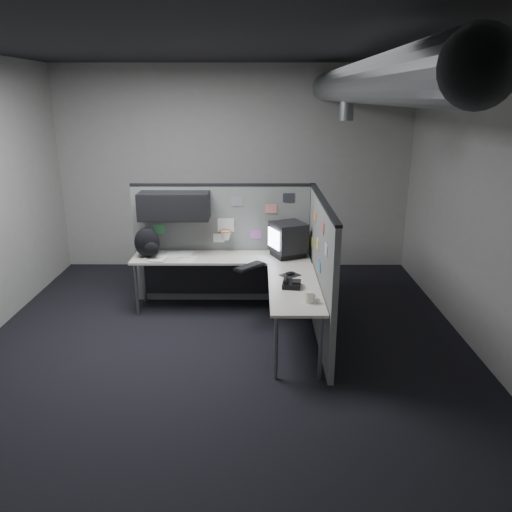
{
  "coord_description": "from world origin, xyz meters",
  "views": [
    {
      "loc": [
        0.39,
        -5.19,
        2.72
      ],
      "look_at": [
        0.36,
        0.35,
        0.94
      ],
      "focal_mm": 35.0,
      "sensor_mm": 36.0,
      "label": 1
    }
  ],
  "objects_px": {
    "backpack": "(148,243)",
    "monitor": "(288,239)",
    "desk": "(239,272)",
    "keyboard": "(250,267)",
    "phone": "(291,284)"
  },
  "relations": [
    {
      "from": "desk",
      "to": "phone",
      "type": "distance_m",
      "value": 1.01
    },
    {
      "from": "desk",
      "to": "monitor",
      "type": "xyz_separation_m",
      "value": [
        0.62,
        0.3,
        0.35
      ]
    },
    {
      "from": "desk",
      "to": "monitor",
      "type": "height_order",
      "value": "monitor"
    },
    {
      "from": "monitor",
      "to": "backpack",
      "type": "relative_size",
      "value": 1.31
    },
    {
      "from": "keyboard",
      "to": "backpack",
      "type": "xyz_separation_m",
      "value": [
        -1.32,
        0.41,
        0.18
      ]
    },
    {
      "from": "desk",
      "to": "keyboard",
      "type": "xyz_separation_m",
      "value": [
        0.13,
        -0.17,
        0.13
      ]
    },
    {
      "from": "backpack",
      "to": "monitor",
      "type": "bearing_deg",
      "value": -13.4
    },
    {
      "from": "desk",
      "to": "keyboard",
      "type": "height_order",
      "value": "keyboard"
    },
    {
      "from": "keyboard",
      "to": "phone",
      "type": "height_order",
      "value": "phone"
    },
    {
      "from": "monitor",
      "to": "backpack",
      "type": "xyz_separation_m",
      "value": [
        -1.81,
        -0.06,
        -0.04
      ]
    },
    {
      "from": "keyboard",
      "to": "phone",
      "type": "distance_m",
      "value": 0.78
    },
    {
      "from": "desk",
      "to": "backpack",
      "type": "bearing_deg",
      "value": 168.64
    },
    {
      "from": "desk",
      "to": "monitor",
      "type": "relative_size",
      "value": 4.45
    },
    {
      "from": "desk",
      "to": "backpack",
      "type": "xyz_separation_m",
      "value": [
        -1.19,
        0.24,
        0.31
      ]
    },
    {
      "from": "monitor",
      "to": "phone",
      "type": "height_order",
      "value": "monitor"
    }
  ]
}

